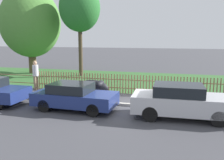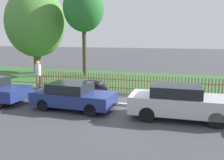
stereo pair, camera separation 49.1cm
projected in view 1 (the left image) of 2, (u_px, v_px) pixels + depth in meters
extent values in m
plane|color=#424247|center=(130.00, 107.00, 12.11)|extent=(120.00, 120.00, 0.00)
cube|color=#B2ADA3|center=(131.00, 105.00, 12.19)|extent=(40.62, 0.20, 0.12)
cube|color=#33602D|center=(148.00, 81.00, 18.90)|extent=(40.62, 8.91, 0.01)
cube|color=olive|center=(139.00, 89.00, 14.63)|extent=(40.62, 0.03, 0.05)
cube|color=olive|center=(139.00, 80.00, 14.54)|extent=(40.62, 0.03, 0.05)
cube|color=olive|center=(35.00, 80.00, 16.30)|extent=(0.06, 0.03, 1.15)
cube|color=olive|center=(37.00, 80.00, 16.26)|extent=(0.06, 0.03, 1.15)
cube|color=olive|center=(40.00, 80.00, 16.21)|extent=(0.06, 0.03, 1.15)
cube|color=olive|center=(42.00, 80.00, 16.17)|extent=(0.06, 0.03, 1.15)
cube|color=olive|center=(44.00, 80.00, 16.13)|extent=(0.06, 0.03, 1.15)
cube|color=olive|center=(47.00, 80.00, 16.08)|extent=(0.06, 0.03, 1.15)
cube|color=olive|center=(49.00, 80.00, 16.04)|extent=(0.06, 0.03, 1.15)
cube|color=olive|center=(52.00, 80.00, 15.99)|extent=(0.06, 0.03, 1.15)
cube|color=olive|center=(54.00, 81.00, 15.95)|extent=(0.06, 0.03, 1.15)
cube|color=olive|center=(57.00, 81.00, 15.91)|extent=(0.06, 0.03, 1.15)
cube|color=olive|center=(59.00, 81.00, 15.86)|extent=(0.06, 0.03, 1.15)
cube|color=olive|center=(62.00, 81.00, 15.82)|extent=(0.06, 0.03, 1.15)
cube|color=olive|center=(64.00, 81.00, 15.77)|extent=(0.06, 0.03, 1.15)
cube|color=olive|center=(67.00, 81.00, 15.73)|extent=(0.06, 0.03, 1.15)
cube|color=olive|center=(69.00, 81.00, 15.69)|extent=(0.06, 0.03, 1.15)
cube|color=olive|center=(72.00, 81.00, 15.64)|extent=(0.06, 0.03, 1.15)
cube|color=olive|center=(74.00, 82.00, 15.60)|extent=(0.06, 0.03, 1.15)
cube|color=olive|center=(77.00, 82.00, 15.55)|extent=(0.06, 0.03, 1.15)
cube|color=olive|center=(79.00, 82.00, 15.51)|extent=(0.06, 0.03, 1.15)
cube|color=olive|center=(82.00, 82.00, 15.47)|extent=(0.06, 0.03, 1.15)
cube|color=olive|center=(85.00, 82.00, 15.42)|extent=(0.06, 0.03, 1.15)
cube|color=olive|center=(87.00, 82.00, 15.38)|extent=(0.06, 0.03, 1.15)
cube|color=olive|center=(90.00, 82.00, 15.33)|extent=(0.06, 0.03, 1.15)
cube|color=olive|center=(93.00, 82.00, 15.29)|extent=(0.06, 0.03, 1.15)
cube|color=olive|center=(95.00, 83.00, 15.25)|extent=(0.06, 0.03, 1.15)
cube|color=olive|center=(98.00, 83.00, 15.20)|extent=(0.06, 0.03, 1.15)
cube|color=olive|center=(101.00, 83.00, 15.16)|extent=(0.06, 0.03, 1.15)
cube|color=olive|center=(103.00, 83.00, 15.11)|extent=(0.06, 0.03, 1.15)
cube|color=olive|center=(106.00, 83.00, 15.07)|extent=(0.06, 0.03, 1.15)
cube|color=olive|center=(109.00, 83.00, 15.03)|extent=(0.06, 0.03, 1.15)
cube|color=olive|center=(112.00, 83.00, 14.98)|extent=(0.06, 0.03, 1.15)
cube|color=olive|center=(114.00, 84.00, 14.94)|extent=(0.06, 0.03, 1.15)
cube|color=olive|center=(117.00, 84.00, 14.89)|extent=(0.06, 0.03, 1.15)
cube|color=olive|center=(120.00, 84.00, 14.85)|extent=(0.06, 0.03, 1.15)
cube|color=olive|center=(123.00, 84.00, 14.81)|extent=(0.06, 0.03, 1.15)
cube|color=olive|center=(126.00, 84.00, 14.76)|extent=(0.06, 0.03, 1.15)
cube|color=olive|center=(129.00, 84.00, 14.72)|extent=(0.06, 0.03, 1.15)
cube|color=olive|center=(132.00, 84.00, 14.67)|extent=(0.06, 0.03, 1.15)
cube|color=olive|center=(135.00, 85.00, 14.63)|extent=(0.06, 0.03, 1.15)
cube|color=olive|center=(137.00, 85.00, 14.59)|extent=(0.06, 0.03, 1.15)
cube|color=olive|center=(140.00, 85.00, 14.54)|extent=(0.06, 0.03, 1.15)
cube|color=olive|center=(143.00, 85.00, 14.50)|extent=(0.06, 0.03, 1.15)
cube|color=olive|center=(146.00, 85.00, 14.45)|extent=(0.06, 0.03, 1.15)
cube|color=olive|center=(149.00, 85.00, 14.41)|extent=(0.06, 0.03, 1.15)
cube|color=olive|center=(152.00, 85.00, 14.37)|extent=(0.06, 0.03, 1.15)
cube|color=olive|center=(155.00, 86.00, 14.32)|extent=(0.06, 0.03, 1.15)
cube|color=olive|center=(158.00, 86.00, 14.28)|extent=(0.06, 0.03, 1.15)
cube|color=olive|center=(162.00, 86.00, 14.23)|extent=(0.06, 0.03, 1.15)
cube|color=olive|center=(165.00, 86.00, 14.19)|extent=(0.06, 0.03, 1.15)
cube|color=olive|center=(168.00, 86.00, 14.15)|extent=(0.06, 0.03, 1.15)
cube|color=olive|center=(171.00, 86.00, 14.10)|extent=(0.06, 0.03, 1.15)
cube|color=olive|center=(174.00, 86.00, 14.06)|extent=(0.06, 0.03, 1.15)
cube|color=olive|center=(177.00, 87.00, 14.02)|extent=(0.06, 0.03, 1.15)
cube|color=olive|center=(180.00, 87.00, 13.97)|extent=(0.06, 0.03, 1.15)
cube|color=olive|center=(184.00, 87.00, 13.93)|extent=(0.06, 0.03, 1.15)
cube|color=olive|center=(187.00, 87.00, 13.88)|extent=(0.06, 0.03, 1.15)
cube|color=olive|center=(190.00, 87.00, 13.84)|extent=(0.06, 0.03, 1.15)
cube|color=olive|center=(193.00, 87.00, 13.80)|extent=(0.06, 0.03, 1.15)
cube|color=olive|center=(197.00, 88.00, 13.75)|extent=(0.06, 0.03, 1.15)
cube|color=olive|center=(200.00, 88.00, 13.71)|extent=(0.06, 0.03, 1.15)
cube|color=olive|center=(203.00, 88.00, 13.66)|extent=(0.06, 0.03, 1.15)
cube|color=olive|center=(207.00, 88.00, 13.62)|extent=(0.06, 0.03, 1.15)
cube|color=olive|center=(210.00, 88.00, 13.58)|extent=(0.06, 0.03, 1.15)
cube|color=olive|center=(214.00, 88.00, 13.53)|extent=(0.06, 0.03, 1.15)
cube|color=olive|center=(217.00, 89.00, 13.49)|extent=(0.06, 0.03, 1.15)
cube|color=olive|center=(220.00, 89.00, 13.44)|extent=(0.06, 0.03, 1.15)
cube|color=olive|center=(224.00, 89.00, 13.40)|extent=(0.06, 0.03, 1.15)
cylinder|color=black|center=(19.00, 95.00, 13.10)|extent=(0.65, 0.14, 0.65)
cube|color=navy|center=(75.00, 98.00, 11.53)|extent=(3.86, 1.82, 0.58)
cube|color=black|center=(71.00, 88.00, 11.49)|extent=(1.88, 1.58, 0.42)
cylinder|color=black|center=(105.00, 101.00, 11.95)|extent=(0.58, 0.16, 0.57)
cylinder|color=black|center=(93.00, 110.00, 10.51)|extent=(0.58, 0.16, 0.57)
cylinder|color=black|center=(61.00, 98.00, 12.63)|extent=(0.58, 0.16, 0.57)
cylinder|color=black|center=(44.00, 106.00, 11.19)|extent=(0.58, 0.16, 0.57)
cube|color=#BCBCC1|center=(183.00, 104.00, 10.31)|extent=(4.19, 1.82, 0.71)
cube|color=black|center=(178.00, 90.00, 10.26)|extent=(2.03, 1.59, 0.44)
cylinder|color=black|center=(212.00, 108.00, 10.82)|extent=(0.63, 0.16, 0.62)
cylinder|color=black|center=(219.00, 119.00, 9.33)|extent=(0.63, 0.16, 0.62)
cylinder|color=black|center=(153.00, 104.00, 11.41)|extent=(0.63, 0.16, 0.62)
cylinder|color=black|center=(150.00, 114.00, 9.91)|extent=(0.63, 0.16, 0.62)
cylinder|color=black|center=(105.00, 95.00, 13.20)|extent=(0.58, 0.14, 0.57)
cylinder|color=black|center=(82.00, 93.00, 13.62)|extent=(0.58, 0.14, 0.57)
ellipsoid|color=black|center=(93.00, 88.00, 13.35)|extent=(1.80, 0.73, 0.85)
ellipsoid|color=black|center=(100.00, 84.00, 13.17)|extent=(0.46, 0.79, 0.39)
cylinder|color=brown|center=(32.00, 58.00, 22.80)|extent=(0.67, 0.67, 2.87)
ellipsoid|color=#4C8438|center=(30.00, 23.00, 22.26)|extent=(5.34, 5.34, 6.14)
cylinder|color=#473828|center=(81.00, 49.00, 21.13)|extent=(0.33, 0.33, 4.59)
ellipsoid|color=#286B2D|center=(80.00, 8.00, 20.54)|extent=(3.40, 3.40, 3.91)
cylinder|color=#7F6B51|center=(35.00, 83.00, 15.81)|extent=(0.17, 0.17, 0.88)
cylinder|color=#7F6B51|center=(37.00, 82.00, 16.05)|extent=(0.17, 0.17, 0.88)
cylinder|color=silver|center=(35.00, 70.00, 15.79)|extent=(0.38, 0.38, 0.70)
sphere|color=tan|center=(35.00, 63.00, 15.71)|extent=(0.24, 0.24, 0.24)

